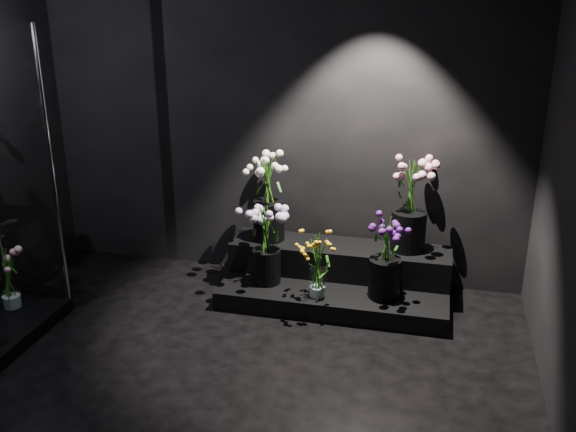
% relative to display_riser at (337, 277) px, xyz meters
% --- Properties ---
extents(floor, '(4.00, 4.00, 0.00)m').
position_rel_display_riser_xyz_m(floor, '(-0.54, -1.65, -0.16)').
color(floor, black).
rests_on(floor, ground).
extents(wall_back, '(4.00, 0.00, 4.00)m').
position_rel_display_riser_xyz_m(wall_back, '(-0.54, 0.35, 1.24)').
color(wall_back, black).
rests_on(wall_back, floor).
extents(display_riser, '(1.76, 0.78, 0.39)m').
position_rel_display_riser_xyz_m(display_riser, '(0.00, 0.00, 0.00)').
color(display_riser, black).
rests_on(display_riser, floor).
extents(bouquet_orange_bells, '(0.34, 0.34, 0.49)m').
position_rel_display_riser_xyz_m(bouquet_orange_bells, '(-0.09, -0.33, 0.24)').
color(bouquet_orange_bells, white).
rests_on(bouquet_orange_bells, display_riser).
extents(bouquet_lilac, '(0.43, 0.43, 0.64)m').
position_rel_display_riser_xyz_m(bouquet_lilac, '(-0.53, -0.19, 0.35)').
color(bouquet_lilac, black).
rests_on(bouquet_lilac, display_riser).
extents(bouquet_purple, '(0.33, 0.33, 0.62)m').
position_rel_display_riser_xyz_m(bouquet_purple, '(0.39, -0.22, 0.32)').
color(bouquet_purple, black).
rests_on(bouquet_purple, display_riser).
extents(bouquet_cream_roses, '(0.36, 0.36, 0.71)m').
position_rel_display_riser_xyz_m(bouquet_cream_roses, '(-0.59, 0.10, 0.63)').
color(bouquet_cream_roses, black).
rests_on(bouquet_cream_roses, display_riser).
extents(bouquet_pink_roses, '(0.44, 0.44, 0.74)m').
position_rel_display_riser_xyz_m(bouquet_pink_roses, '(0.53, 0.14, 0.63)').
color(bouquet_pink_roses, black).
rests_on(bouquet_pink_roses, display_riser).
extents(bouquet_case_base_pink, '(0.31, 0.31, 0.48)m').
position_rel_display_riser_xyz_m(bouquet_case_base_pink, '(-2.29, -0.95, 0.19)').
color(bouquet_case_base_pink, white).
rests_on(bouquet_case_base_pink, display_case).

